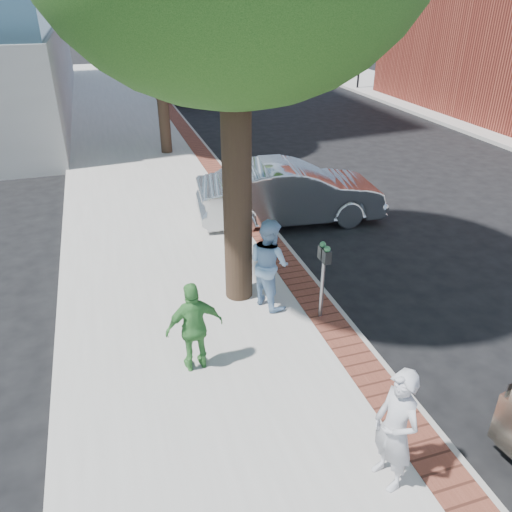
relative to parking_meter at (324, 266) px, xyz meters
name	(u,v)px	position (x,y,z in m)	size (l,w,h in m)	color
ground	(304,354)	(-0.62, -0.75, -1.21)	(120.00, 120.00, 0.00)	black
sidewalk	(154,195)	(-2.12, 7.25, -1.13)	(5.00, 60.00, 0.15)	#9E9991
brick_strip	(226,184)	(0.08, 7.25, -1.05)	(0.60, 60.00, 0.01)	brown
curb	(237,186)	(0.43, 7.25, -1.13)	(0.10, 60.00, 0.15)	gray
signal_near	(162,57)	(0.28, 21.25, 1.05)	(0.70, 0.15, 3.80)	black
signal_far	(361,50)	(11.88, 21.25, 1.05)	(0.70, 0.15, 3.80)	black
parking_meter	(324,266)	(0.00, 0.00, 0.00)	(0.12, 0.32, 1.47)	gray
person_gray	(396,430)	(-0.63, -3.41, -0.23)	(0.61, 0.40, 1.66)	#B4B4B9
person_officer	(269,263)	(-0.76, 0.69, -0.19)	(0.84, 0.65, 1.73)	#8CB3D9
person_green	(195,327)	(-2.42, -0.69, -0.29)	(0.89, 0.37, 1.52)	#449041
sedan_silver	(290,193)	(1.11, 4.45, -0.42)	(1.66, 4.77, 1.57)	#B0B4B8
bg_car	(209,88)	(2.52, 20.38, -0.47)	(1.73, 4.30, 1.47)	black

